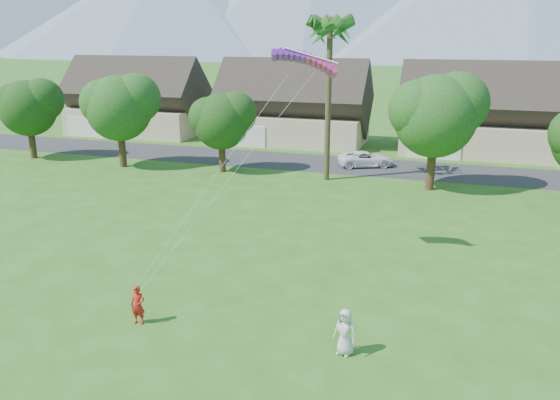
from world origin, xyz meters
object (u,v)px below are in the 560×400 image
at_px(parked_car, 365,159).
at_px(parafoil_kite, 306,58).
at_px(watcher, 345,332).
at_px(kite_flyer, 138,305).

distance_m(parked_car, parafoil_kite, 23.69).
relative_size(watcher, parked_car, 0.37).
relative_size(kite_flyer, parked_car, 0.34).
relative_size(kite_flyer, parafoil_kite, 0.49).
height_order(kite_flyer, parked_car, kite_flyer).
xyz_separation_m(watcher, parafoil_kite, (-3.71, 7.89, 9.15)).
bearing_deg(parked_car, parafoil_kite, 156.98).
height_order(watcher, parafoil_kite, parafoil_kite).
bearing_deg(parafoil_kite, kite_flyer, -131.57).
height_order(parked_car, parafoil_kite, parafoil_kite).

